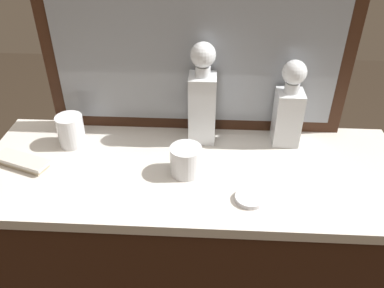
{
  "coord_description": "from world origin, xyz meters",
  "views": [
    {
      "loc": [
        0.05,
        -0.88,
        1.55
      ],
      "look_at": [
        0.0,
        0.0,
        0.95
      ],
      "focal_mm": 36.55,
      "sensor_mm": 36.0,
      "label": 1
    }
  ],
  "objects": [
    {
      "name": "silver_brush_center",
      "position": [
        -0.48,
        -0.02,
        0.88
      ],
      "size": [
        0.17,
        0.11,
        0.02
      ],
      "color": "#B7A88C",
      "rests_on": "dresser"
    },
    {
      "name": "crystal_decanter_far_right",
      "position": [
        0.28,
        0.15,
        0.98
      ],
      "size": [
        0.08,
        0.08,
        0.27
      ],
      "color": "white",
      "rests_on": "dresser"
    },
    {
      "name": "crystal_tumbler_right",
      "position": [
        -0.02,
        -0.02,
        0.91
      ],
      "size": [
        0.09,
        0.09,
        0.08
      ],
      "color": "white",
      "rests_on": "dresser"
    },
    {
      "name": "dresser",
      "position": [
        0.0,
        0.0,
        0.44
      ],
      "size": [
        1.22,
        0.47,
        0.87
      ],
      "color": "#381E11",
      "rests_on": "ground_plane"
    },
    {
      "name": "porcelain_dish",
      "position": [
        0.15,
        -0.13,
        0.88
      ],
      "size": [
        0.08,
        0.08,
        0.01
      ],
      "color": "silver",
      "rests_on": "dresser"
    },
    {
      "name": "crystal_decanter_rear",
      "position": [
        0.02,
        0.15,
        1.0
      ],
      "size": [
        0.08,
        0.08,
        0.31
      ],
      "color": "white",
      "rests_on": "dresser"
    },
    {
      "name": "dresser_mirror",
      "position": [
        0.0,
        0.22,
        1.15
      ],
      "size": [
        0.92,
        0.03,
        0.56
      ],
      "color": "#381E11",
      "rests_on": "dresser"
    },
    {
      "name": "crystal_tumbler_far_left",
      "position": [
        -0.37,
        0.1,
        0.92
      ],
      "size": [
        0.08,
        0.08,
        0.1
      ],
      "color": "white",
      "rests_on": "dresser"
    }
  ]
}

